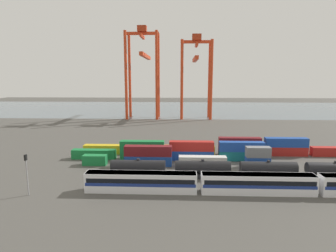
{
  "coord_description": "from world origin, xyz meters",
  "views": [
    {
      "loc": [
        -12.05,
        -73.46,
        22.37
      ],
      "look_at": [
        -16.5,
        30.61,
        4.82
      ],
      "focal_mm": 30.81,
      "sensor_mm": 36.0,
      "label": 1
    }
  ],
  "objects_px": {
    "shipping_container_0": "(95,160)",
    "shipping_container_6": "(94,154)",
    "gantry_crane_west": "(143,64)",
    "shipping_container_16": "(239,151)",
    "freight_tank_row": "(268,170)",
    "gantry_crane_central": "(196,68)",
    "passenger_train": "(258,183)",
    "shipping_container_14": "(149,150)",
    "signal_mast": "(27,169)",
    "shipping_container_15": "(194,150)"
  },
  "relations": [
    {
      "from": "gantry_crane_central",
      "to": "freight_tank_row",
      "type": "bearing_deg",
      "value": -83.53
    },
    {
      "from": "freight_tank_row",
      "to": "shipping_container_14",
      "type": "distance_m",
      "value": 35.17
    },
    {
      "from": "shipping_container_15",
      "to": "gantry_crane_west",
      "type": "distance_m",
      "value": 88.61
    },
    {
      "from": "shipping_container_6",
      "to": "gantry_crane_central",
      "type": "bearing_deg",
      "value": 69.1
    },
    {
      "from": "shipping_container_0",
      "to": "gantry_crane_west",
      "type": "distance_m",
      "value": 95.9
    },
    {
      "from": "freight_tank_row",
      "to": "gantry_crane_central",
      "type": "relative_size",
      "value": 1.57
    },
    {
      "from": "gantry_crane_central",
      "to": "passenger_train",
      "type": "bearing_deg",
      "value": -86.44
    },
    {
      "from": "gantry_crane_west",
      "to": "gantry_crane_central",
      "type": "relative_size",
      "value": 1.1
    },
    {
      "from": "shipping_container_6",
      "to": "gantry_crane_west",
      "type": "height_order",
      "value": "gantry_crane_west"
    },
    {
      "from": "passenger_train",
      "to": "shipping_container_15",
      "type": "distance_m",
      "value": 30.62
    },
    {
      "from": "gantry_crane_west",
      "to": "shipping_container_0",
      "type": "bearing_deg",
      "value": -90.83
    },
    {
      "from": "freight_tank_row",
      "to": "shipping_container_15",
      "type": "bearing_deg",
      "value": 128.22
    },
    {
      "from": "passenger_train",
      "to": "shipping_container_0",
      "type": "bearing_deg",
      "value": 155.32
    },
    {
      "from": "shipping_container_14",
      "to": "gantry_crane_central",
      "type": "height_order",
      "value": "gantry_crane_central"
    },
    {
      "from": "shipping_container_15",
      "to": "shipping_container_6",
      "type": "bearing_deg",
      "value": -168.51
    },
    {
      "from": "signal_mast",
      "to": "shipping_container_16",
      "type": "relative_size",
      "value": 0.67
    },
    {
      "from": "shipping_container_15",
      "to": "signal_mast",
      "type": "bearing_deg",
      "value": -136.6
    },
    {
      "from": "passenger_train",
      "to": "shipping_container_14",
      "type": "distance_m",
      "value": 37.57
    },
    {
      "from": "freight_tank_row",
      "to": "gantry_crane_central",
      "type": "bearing_deg",
      "value": 96.47
    },
    {
      "from": "passenger_train",
      "to": "signal_mast",
      "type": "distance_m",
      "value": 44.47
    },
    {
      "from": "signal_mast",
      "to": "gantry_crane_west",
      "type": "xyz_separation_m",
      "value": [
        8.36,
        111.44,
        24.76
      ]
    },
    {
      "from": "shipping_container_6",
      "to": "gantry_crane_west",
      "type": "xyz_separation_m",
      "value": [
        3.26,
        85.81,
        28.66
      ]
    },
    {
      "from": "freight_tank_row",
      "to": "shipping_container_14",
      "type": "height_order",
      "value": "freight_tank_row"
    },
    {
      "from": "freight_tank_row",
      "to": "signal_mast",
      "type": "xyz_separation_m",
      "value": [
        -48.81,
        -11.43,
        3.22
      ]
    },
    {
      "from": "shipping_container_6",
      "to": "shipping_container_14",
      "type": "bearing_deg",
      "value": 21.16
    },
    {
      "from": "shipping_container_6",
      "to": "freight_tank_row",
      "type": "bearing_deg",
      "value": -18.0
    },
    {
      "from": "passenger_train",
      "to": "shipping_container_15",
      "type": "bearing_deg",
      "value": 111.33
    },
    {
      "from": "signal_mast",
      "to": "freight_tank_row",
      "type": "bearing_deg",
      "value": 13.17
    },
    {
      "from": "signal_mast",
      "to": "shipping_container_14",
      "type": "bearing_deg",
      "value": 57.68
    },
    {
      "from": "signal_mast",
      "to": "gantry_crane_west",
      "type": "height_order",
      "value": "gantry_crane_west"
    },
    {
      "from": "freight_tank_row",
      "to": "shipping_container_6",
      "type": "height_order",
      "value": "freight_tank_row"
    },
    {
      "from": "shipping_container_14",
      "to": "shipping_container_15",
      "type": "xyz_separation_m",
      "value": [
        13.31,
        0.0,
        0.0
      ]
    },
    {
      "from": "shipping_container_16",
      "to": "signal_mast",
      "type": "bearing_deg",
      "value": -146.0
    },
    {
      "from": "shipping_container_16",
      "to": "gantry_crane_west",
      "type": "bearing_deg",
      "value": 115.43
    },
    {
      "from": "shipping_container_0",
      "to": "gantry_crane_west",
      "type": "xyz_separation_m",
      "value": [
        1.32,
        91.51,
        28.66
      ]
    },
    {
      "from": "shipping_container_6",
      "to": "shipping_container_16",
      "type": "distance_m",
      "value": 41.75
    },
    {
      "from": "shipping_container_15",
      "to": "passenger_train",
      "type": "bearing_deg",
      "value": -68.67
    },
    {
      "from": "shipping_container_0",
      "to": "shipping_container_14",
      "type": "height_order",
      "value": "same"
    },
    {
      "from": "shipping_container_0",
      "to": "shipping_container_6",
      "type": "bearing_deg",
      "value": 108.79
    },
    {
      "from": "gantry_crane_west",
      "to": "freight_tank_row",
      "type": "bearing_deg",
      "value": -67.98
    },
    {
      "from": "shipping_container_14",
      "to": "shipping_container_15",
      "type": "relative_size",
      "value": 1.0
    },
    {
      "from": "shipping_container_15",
      "to": "gantry_crane_central",
      "type": "bearing_deg",
      "value": 86.81
    },
    {
      "from": "shipping_container_6",
      "to": "gantry_crane_west",
      "type": "bearing_deg",
      "value": 87.82
    },
    {
      "from": "freight_tank_row",
      "to": "shipping_container_14",
      "type": "xyz_separation_m",
      "value": [
        -28.99,
        19.91,
        -0.68
      ]
    },
    {
      "from": "freight_tank_row",
      "to": "shipping_container_0",
      "type": "xyz_separation_m",
      "value": [
        -41.78,
        8.51,
        -0.68
      ]
    },
    {
      "from": "freight_tank_row",
      "to": "shipping_container_0",
      "type": "bearing_deg",
      "value": 168.49
    },
    {
      "from": "shipping_container_14",
      "to": "shipping_container_16",
      "type": "distance_m",
      "value": 26.63
    },
    {
      "from": "shipping_container_16",
      "to": "shipping_container_6",
      "type": "bearing_deg",
      "value": -172.15
    },
    {
      "from": "signal_mast",
      "to": "gantry_crane_central",
      "type": "distance_m",
      "value": 118.95
    },
    {
      "from": "shipping_container_0",
      "to": "gantry_crane_west",
      "type": "relative_size",
      "value": 0.12
    }
  ]
}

